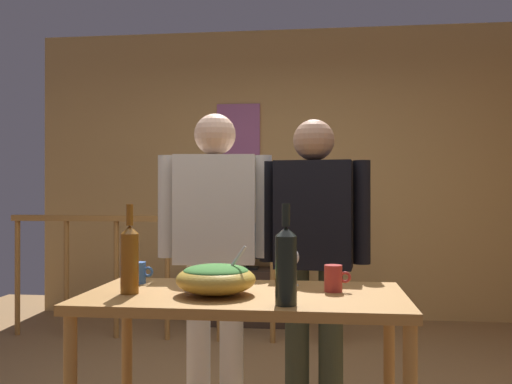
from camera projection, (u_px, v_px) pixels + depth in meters
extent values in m
cube|color=tan|center=(289.00, 173.00, 5.49)|extent=(5.02, 0.10, 2.80)
cube|color=#A5578C|center=(238.00, 130.00, 5.49)|extent=(0.42, 0.03, 0.50)
cylinder|color=#9E6B33|center=(17.00, 278.00, 4.75)|extent=(0.04, 0.04, 0.97)
cylinder|color=#9E6B33|center=(66.00, 279.00, 4.70)|extent=(0.04, 0.04, 0.97)
cylinder|color=#9E6B33|center=(116.00, 280.00, 4.65)|extent=(0.04, 0.04, 0.97)
cylinder|color=#9E6B33|center=(167.00, 280.00, 4.60)|extent=(0.04, 0.04, 0.97)
cylinder|color=#9E6B33|center=(219.00, 281.00, 4.55)|extent=(0.04, 0.04, 0.97)
cylinder|color=#9E6B33|center=(273.00, 282.00, 4.50)|extent=(0.04, 0.04, 0.97)
cylinder|color=#9E6B33|center=(327.00, 283.00, 4.45)|extent=(0.04, 0.04, 0.97)
cube|color=#9E6B33|center=(167.00, 219.00, 4.60)|extent=(2.70, 0.07, 0.05)
cube|color=#9E6B33|center=(327.00, 277.00, 4.45)|extent=(0.10, 0.10, 1.07)
cube|color=#38281E|center=(248.00, 296.00, 5.18)|extent=(0.90, 0.40, 0.50)
cube|color=black|center=(248.00, 268.00, 5.18)|extent=(0.20, 0.12, 0.02)
cylinder|color=black|center=(248.00, 262.00, 5.18)|extent=(0.03, 0.03, 0.08)
cube|color=black|center=(247.00, 241.00, 5.15)|extent=(0.60, 0.06, 0.33)
cube|color=black|center=(247.00, 241.00, 5.12)|extent=(0.55, 0.01, 0.29)
cube|color=#9E6B33|center=(246.00, 298.00, 2.28)|extent=(1.30, 0.68, 0.04)
cylinder|color=#9E6B33|center=(127.00, 367.00, 2.65)|extent=(0.05, 0.05, 0.76)
cylinder|color=#9E6B33|center=(389.00, 377.00, 2.51)|extent=(0.05, 0.05, 0.76)
ellipsoid|color=gold|center=(216.00, 279.00, 2.24)|extent=(0.32, 0.32, 0.12)
ellipsoid|color=#38702D|center=(216.00, 271.00, 2.24)|extent=(0.26, 0.26, 0.06)
cylinder|color=silver|center=(232.00, 266.00, 2.23)|extent=(0.12, 0.01, 0.16)
cylinder|color=silver|center=(291.00, 285.00, 2.45)|extent=(0.06, 0.06, 0.01)
cylinder|color=silver|center=(291.00, 275.00, 2.45)|extent=(0.01, 0.01, 0.09)
ellipsoid|color=silver|center=(291.00, 257.00, 2.45)|extent=(0.07, 0.07, 0.08)
cylinder|color=brown|center=(130.00, 264.00, 2.26)|extent=(0.07, 0.07, 0.24)
cone|color=brown|center=(130.00, 230.00, 2.26)|extent=(0.07, 0.07, 0.03)
cylinder|color=brown|center=(130.00, 215.00, 2.26)|extent=(0.03, 0.03, 0.09)
cylinder|color=black|center=(286.00, 271.00, 2.02)|extent=(0.08, 0.08, 0.25)
cone|color=black|center=(286.00, 231.00, 2.03)|extent=(0.08, 0.08, 0.04)
cylinder|color=black|center=(286.00, 215.00, 2.03)|extent=(0.03, 0.03, 0.08)
cylinder|color=#B7332D|center=(333.00, 278.00, 2.30)|extent=(0.07, 0.07, 0.11)
torus|color=#B7332D|center=(345.00, 277.00, 2.30)|extent=(0.05, 0.01, 0.05)
cylinder|color=#3866B2|center=(137.00, 273.00, 2.51)|extent=(0.08, 0.08, 0.10)
torus|color=#3866B2|center=(148.00, 272.00, 2.51)|extent=(0.05, 0.01, 0.05)
cylinder|color=beige|center=(232.00, 339.00, 3.04)|extent=(0.13, 0.13, 0.83)
cylinder|color=beige|center=(199.00, 338.00, 3.04)|extent=(0.13, 0.13, 0.83)
cube|color=beige|center=(215.00, 209.00, 3.04)|extent=(0.45, 0.26, 0.58)
cylinder|color=beige|center=(264.00, 206.00, 3.04)|extent=(0.09, 0.09, 0.56)
cylinder|color=beige|center=(166.00, 206.00, 3.04)|extent=(0.09, 0.09, 0.56)
sphere|color=#D8A884|center=(215.00, 135.00, 3.04)|extent=(0.23, 0.23, 0.23)
cylinder|color=#2D3323|center=(331.00, 344.00, 2.96)|extent=(0.13, 0.13, 0.81)
cylinder|color=#2D3323|center=(297.00, 342.00, 2.99)|extent=(0.13, 0.13, 0.81)
cube|color=black|center=(314.00, 214.00, 2.98)|extent=(0.42, 0.26, 0.57)
cylinder|color=black|center=(362.00, 212.00, 2.92)|extent=(0.09, 0.09, 0.54)
cylinder|color=black|center=(268.00, 211.00, 3.03)|extent=(0.09, 0.09, 0.54)
sphere|color=#A37556|center=(314.00, 140.00, 2.98)|extent=(0.22, 0.22, 0.22)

